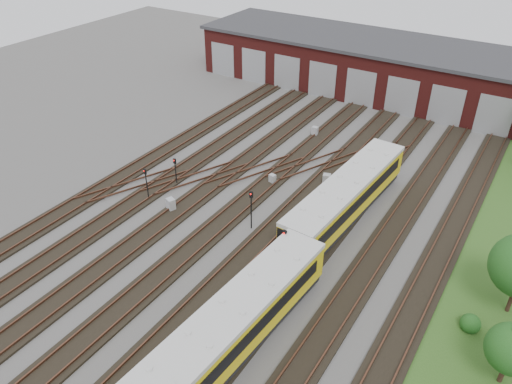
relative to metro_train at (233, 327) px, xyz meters
The scene contains 15 objects.
ground 7.67m from the metro_train, 144.14° to the left, with size 120.00×120.00×0.00m, color #44423F.
track_network 8.12m from the metro_train, 141.40° to the left, with size 30.40×70.00×0.33m.
maintenance_shed 44.73m from the metro_train, 97.72° to the left, with size 51.00×12.50×6.35m.
grass_verge 19.45m from the metro_train, 47.80° to the left, with size 8.00×55.00×0.05m, color #264B19.
metro_train is the anchor object (origin of this frame).
signal_mast_0 18.12m from the metro_train, 148.42° to the left, with size 0.29×0.27×3.00m.
signal_mast_1 19.58m from the metro_train, 139.71° to the left, with size 0.24×0.23×2.65m.
signal_mast_2 12.14m from the metro_train, 117.81° to the left, with size 0.29×0.27×3.43m.
signal_mast_3 7.49m from the metro_train, 96.65° to the left, with size 0.30×0.28×3.82m.
relay_cabinet_0 15.74m from the metro_train, 143.89° to the left, with size 0.68×0.57×1.13m, color #A2A4A7.
relay_cabinet_1 29.60m from the metro_train, 107.36° to the left, with size 0.62×0.52×1.03m, color #A2A4A7.
relay_cabinet_2 19.12m from the metro_train, 113.84° to the left, with size 0.55×0.46×0.91m, color #A2A4A7.
relay_cabinet_3 20.15m from the metro_train, 99.85° to the left, with size 0.66×0.55×1.11m, color #A2A4A7.
relay_cabinet_4 12.85m from the metro_train, 97.79° to the left, with size 0.59×0.49×0.99m, color #A2A4A7.
bush_0 14.73m from the metro_train, 39.03° to the left, with size 1.26×1.26×1.26m, color #1C4313.
Camera 1 is at (17.64, -20.29, 23.95)m, focal length 35.00 mm.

